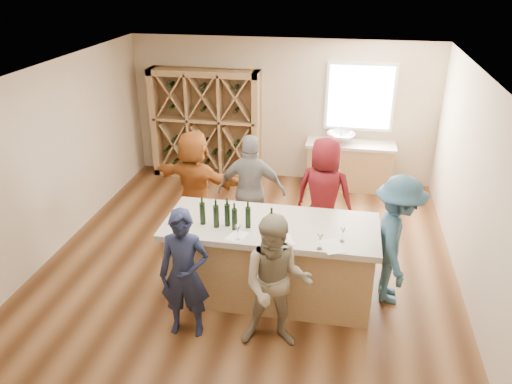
% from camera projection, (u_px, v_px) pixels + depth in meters
% --- Properties ---
extents(floor, '(6.00, 7.00, 0.10)m').
position_uv_depth(floor, '(247.00, 271.00, 7.37)').
color(floor, brown).
rests_on(floor, ground).
extents(ceiling, '(6.00, 7.00, 0.10)m').
position_uv_depth(ceiling, '(245.00, 73.00, 6.13)').
color(ceiling, white).
rests_on(ceiling, ground).
extents(wall_back, '(6.00, 0.10, 2.80)m').
position_uv_depth(wall_back, '(282.00, 110.00, 9.91)').
color(wall_back, tan).
rests_on(wall_back, ground).
extents(wall_front, '(6.00, 0.10, 2.80)m').
position_uv_depth(wall_front, '(147.00, 377.00, 3.59)').
color(wall_front, tan).
rests_on(wall_front, ground).
extents(wall_left, '(0.10, 7.00, 2.80)m').
position_uv_depth(wall_left, '(41.00, 165.00, 7.25)').
color(wall_left, tan).
rests_on(wall_left, ground).
extents(wall_right, '(0.10, 7.00, 2.80)m').
position_uv_depth(wall_right, '(484.00, 199.00, 6.25)').
color(wall_right, tan).
rests_on(wall_right, ground).
extents(window_frame, '(1.30, 0.06, 1.30)m').
position_uv_depth(window_frame, '(360.00, 97.00, 9.44)').
color(window_frame, white).
rests_on(window_frame, wall_back).
extents(window_pane, '(1.18, 0.01, 1.18)m').
position_uv_depth(window_pane, '(360.00, 98.00, 9.41)').
color(window_pane, white).
rests_on(window_pane, wall_back).
extents(wine_rack, '(2.20, 0.45, 2.20)m').
position_uv_depth(wine_rack, '(206.00, 124.00, 10.04)').
color(wine_rack, '#9B764A').
rests_on(wine_rack, floor).
extents(back_counter_base, '(1.60, 0.58, 0.86)m').
position_uv_depth(back_counter_base, '(349.00, 167.00, 9.78)').
color(back_counter_base, '#9B764A').
rests_on(back_counter_base, floor).
extents(back_counter_top, '(1.70, 0.62, 0.06)m').
position_uv_depth(back_counter_top, '(351.00, 144.00, 9.58)').
color(back_counter_top, '#B7A896').
rests_on(back_counter_top, back_counter_base).
extents(sink, '(0.54, 0.54, 0.19)m').
position_uv_depth(sink, '(341.00, 138.00, 9.56)').
color(sink, silver).
rests_on(sink, back_counter_top).
extents(faucet, '(0.02, 0.02, 0.30)m').
position_uv_depth(faucet, '(341.00, 132.00, 9.70)').
color(faucet, silver).
rests_on(faucet, back_counter_top).
extents(tasting_counter_base, '(2.60, 1.00, 1.00)m').
position_uv_depth(tasting_counter_base, '(270.00, 262.00, 6.57)').
color(tasting_counter_base, '#9B764A').
rests_on(tasting_counter_base, floor).
extents(tasting_counter_top, '(2.72, 1.12, 0.08)m').
position_uv_depth(tasting_counter_top, '(271.00, 227.00, 6.34)').
color(tasting_counter_top, '#B7A896').
rests_on(tasting_counter_top, tasting_counter_base).
extents(wine_bottle_a, '(0.09, 0.09, 0.29)m').
position_uv_depth(wine_bottle_a, '(203.00, 214.00, 6.26)').
color(wine_bottle_a, black).
rests_on(wine_bottle_a, tasting_counter_top).
extents(wine_bottle_b, '(0.08, 0.08, 0.29)m').
position_uv_depth(wine_bottle_b, '(216.00, 216.00, 6.19)').
color(wine_bottle_b, black).
rests_on(wine_bottle_b, tasting_counter_top).
extents(wine_bottle_c, '(0.08, 0.08, 0.29)m').
position_uv_depth(wine_bottle_c, '(227.00, 215.00, 6.23)').
color(wine_bottle_c, black).
rests_on(wine_bottle_c, tasting_counter_top).
extents(wine_bottle_d, '(0.08, 0.08, 0.28)m').
position_uv_depth(wine_bottle_d, '(235.00, 219.00, 6.13)').
color(wine_bottle_d, black).
rests_on(wine_bottle_d, tasting_counter_top).
extents(wine_bottle_e, '(0.08, 0.08, 0.28)m').
position_uv_depth(wine_bottle_e, '(248.00, 217.00, 6.18)').
color(wine_bottle_e, black).
rests_on(wine_bottle_e, tasting_counter_top).
extents(wine_glass_a, '(0.09, 0.09, 0.20)m').
position_uv_depth(wine_glass_a, '(238.00, 233.00, 5.92)').
color(wine_glass_a, white).
rests_on(wine_glass_a, tasting_counter_top).
extents(wine_glass_b, '(0.09, 0.09, 0.20)m').
position_uv_depth(wine_glass_b, '(279.00, 236.00, 5.85)').
color(wine_glass_b, white).
rests_on(wine_glass_b, tasting_counter_top).
extents(wine_glass_c, '(0.08, 0.08, 0.19)m').
position_uv_depth(wine_glass_c, '(320.00, 242.00, 5.74)').
color(wine_glass_c, white).
rests_on(wine_glass_c, tasting_counter_top).
extents(wine_glass_e, '(0.08, 0.08, 0.17)m').
position_uv_depth(wine_glass_e, '(343.00, 235.00, 5.90)').
color(wine_glass_e, white).
rests_on(wine_glass_e, tasting_counter_top).
extents(tasting_menu_a, '(0.27, 0.32, 0.00)m').
position_uv_depth(tasting_menu_a, '(237.00, 236.00, 6.04)').
color(tasting_menu_a, white).
rests_on(tasting_menu_a, tasting_counter_top).
extents(tasting_menu_b, '(0.31, 0.35, 0.00)m').
position_uv_depth(tasting_menu_b, '(284.00, 240.00, 5.96)').
color(tasting_menu_b, white).
rests_on(tasting_menu_b, tasting_counter_top).
extents(tasting_menu_c, '(0.35, 0.40, 0.00)m').
position_uv_depth(tasting_menu_c, '(332.00, 246.00, 5.83)').
color(tasting_menu_c, white).
rests_on(tasting_menu_c, tasting_counter_top).
extents(person_near_left, '(0.62, 0.48, 1.63)m').
position_uv_depth(person_near_left, '(185.00, 274.00, 5.77)').
color(person_near_left, '#191E38').
rests_on(person_near_left, floor).
extents(person_near_right, '(0.86, 0.53, 1.67)m').
position_uv_depth(person_near_right, '(276.00, 284.00, 5.57)').
color(person_near_right, gray).
rests_on(person_near_right, floor).
extents(person_server, '(0.54, 1.14, 1.75)m').
position_uv_depth(person_server, '(396.00, 241.00, 6.34)').
color(person_server, '#335972').
rests_on(person_server, floor).
extents(person_far_mid, '(1.06, 0.57, 1.79)m').
position_uv_depth(person_far_mid, '(251.00, 191.00, 7.66)').
color(person_far_mid, slate).
rests_on(person_far_mid, floor).
extents(person_far_right, '(1.01, 0.79, 1.82)m').
position_uv_depth(person_far_right, '(324.00, 195.00, 7.49)').
color(person_far_right, '#590F14').
rests_on(person_far_right, floor).
extents(person_far_left, '(1.73, 0.98, 1.76)m').
position_uv_depth(person_far_left, '(195.00, 183.00, 7.95)').
color(person_far_left, '#994C19').
rests_on(person_far_left, floor).
extents(wine_bottle_f, '(0.07, 0.07, 0.30)m').
position_uv_depth(wine_bottle_f, '(271.00, 225.00, 5.98)').
color(wine_bottle_f, black).
rests_on(wine_bottle_f, tasting_counter_top).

